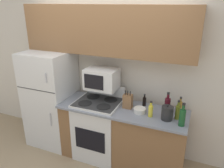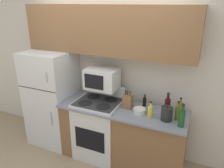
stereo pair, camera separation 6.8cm
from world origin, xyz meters
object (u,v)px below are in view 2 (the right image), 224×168
object	(u,v)px
knife_block	(128,101)
bottle_wine_red	(167,106)
kettle	(167,114)
stove	(99,127)
microwave	(102,79)
bottle_wine_green	(182,118)
bottle_olive_oil	(177,113)
bowl	(139,110)
refrigerator	(52,98)
bottle_soy_sauce	(145,102)
bottle_cooking_spray	(150,111)
bottle_vinegar	(180,108)

from	to	relation	value
knife_block	bottle_wine_red	bearing A→B (deg)	6.57
kettle	stove	bearing A→B (deg)	175.67
microwave	bottle_wine_green	xyz separation A→B (m)	(1.20, -0.28, -0.23)
bottle_olive_oil	kettle	distance (m)	0.14
bowl	bottle_wine_green	xyz separation A→B (m)	(0.56, -0.12, 0.08)
bottle_wine_red	bottle_olive_oil	xyz separation A→B (m)	(0.15, -0.12, -0.02)
stove	bottle_olive_oil	world-z (taller)	bottle_olive_oil
bottle_wine_green	bowl	bearing A→B (deg)	167.79
stove	microwave	size ratio (longest dim) A/B	2.33
microwave	bottle_wine_red	size ratio (longest dim) A/B	1.56
refrigerator	bowl	bearing A→B (deg)	-3.18
knife_block	bottle_soy_sauce	world-z (taller)	knife_block
bottle_wine_green	microwave	bearing A→B (deg)	166.95
stove	knife_block	size ratio (longest dim) A/B	4.16
bowl	bottle_wine_red	size ratio (longest dim) A/B	0.57
bottle_cooking_spray	bottle_soy_sauce	bearing A→B (deg)	119.24
bottle_wine_green	bottle_wine_red	world-z (taller)	same
refrigerator	kettle	distance (m)	1.92
knife_block	bottle_vinegar	xyz separation A→B (m)	(0.70, 0.11, -0.01)
bowl	bottle_olive_oil	bearing A→B (deg)	2.66
stove	bottle_cooking_spray	world-z (taller)	bottle_cooking_spray
microwave	bottle_olive_oil	size ratio (longest dim) A/B	1.80
stove	bottle_wine_red	world-z (taller)	bottle_wine_red
refrigerator	bottle_cooking_spray	world-z (taller)	refrigerator
microwave	stove	bearing A→B (deg)	-92.84
stove	knife_block	distance (m)	0.68
refrigerator	bottle_cooking_spray	xyz separation A→B (m)	(1.70, -0.13, 0.19)
stove	bottle_olive_oil	xyz separation A→B (m)	(1.13, -0.01, 0.52)
bottle_soy_sauce	bottle_cooking_spray	bearing A→B (deg)	-60.76
bottle_soy_sauce	kettle	world-z (taller)	kettle
stove	bottle_wine_red	size ratio (longest dim) A/B	3.63
bottle_olive_oil	kettle	xyz separation A→B (m)	(-0.12, -0.06, -0.01)
knife_block	bowl	bearing A→B (deg)	-21.34
stove	bowl	size ratio (longest dim) A/B	6.42
bottle_vinegar	bottle_wine_red	xyz separation A→B (m)	(-0.16, -0.05, 0.02)
microwave	bottle_soy_sauce	size ratio (longest dim) A/B	2.60
bottle_wine_green	kettle	world-z (taller)	bottle_wine_green
bottle_wine_red	bottle_vinegar	bearing A→B (deg)	17.87
bottle_olive_oil	bottle_vinegar	bearing A→B (deg)	86.57
knife_block	stove	bearing A→B (deg)	-174.93
bottle_wine_green	bottle_cooking_spray	xyz separation A→B (m)	(-0.40, 0.08, -0.03)
refrigerator	kettle	size ratio (longest dim) A/B	7.76
bottle_vinegar	bottle_olive_oil	size ratio (longest dim) A/B	0.92
refrigerator	bottle_wine_green	size ratio (longest dim) A/B	5.30
microwave	bottle_olive_oil	distance (m)	1.16
bottle_wine_green	bottle_olive_oil	bearing A→B (deg)	115.83
bottle_soy_sauce	kettle	size ratio (longest dim) A/B	0.88
bottle_cooking_spray	kettle	bearing A→B (deg)	1.94
bottle_soy_sauce	bottle_olive_oil	bearing A→B (deg)	-23.20
bottle_wine_green	bottle_soy_sauce	xyz separation A→B (m)	(-0.56, 0.35, -0.05)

